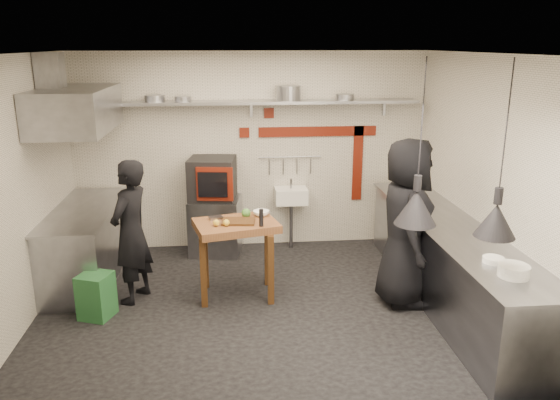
{
  "coord_description": "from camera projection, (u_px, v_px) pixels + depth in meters",
  "views": [
    {
      "loc": [
        -0.35,
        -5.59,
        2.91
      ],
      "look_at": [
        0.23,
        0.3,
        1.19
      ],
      "focal_mm": 35.0,
      "sensor_mm": 36.0,
      "label": 1
    }
  ],
  "objects": [
    {
      "name": "floor",
      "position": [
        262.0,
        309.0,
        6.19
      ],
      "size": [
        5.0,
        5.0,
        0.0
      ],
      "primitive_type": "plane",
      "color": "black",
      "rests_on": "ground"
    },
    {
      "name": "ceiling",
      "position": [
        260.0,
        54.0,
        5.41
      ],
      "size": [
        5.0,
        5.0,
        0.0
      ],
      "primitive_type": "plane",
      "color": "silver",
      "rests_on": "floor"
    },
    {
      "name": "wall_back",
      "position": [
        252.0,
        152.0,
        7.81
      ],
      "size": [
        5.0,
        0.04,
        2.8
      ],
      "primitive_type": "cube",
      "color": "silver",
      "rests_on": "floor"
    },
    {
      "name": "wall_front",
      "position": [
        281.0,
        268.0,
        3.79
      ],
      "size": [
        5.0,
        0.04,
        2.8
      ],
      "primitive_type": "cube",
      "color": "silver",
      "rests_on": "floor"
    },
    {
      "name": "wall_left",
      "position": [
        17.0,
        196.0,
        5.57
      ],
      "size": [
        0.04,
        4.2,
        2.8
      ],
      "primitive_type": "cube",
      "color": "silver",
      "rests_on": "floor"
    },
    {
      "name": "wall_right",
      "position": [
        486.0,
        184.0,
        6.04
      ],
      "size": [
        0.04,
        4.2,
        2.8
      ],
      "primitive_type": "cube",
      "color": "silver",
      "rests_on": "floor"
    },
    {
      "name": "red_band_horiz",
      "position": [
        318.0,
        131.0,
        7.8
      ],
      "size": [
        1.7,
        0.02,
        0.14
      ],
      "primitive_type": "cube",
      "color": "#64180C",
      "rests_on": "wall_back"
    },
    {
      "name": "red_band_vert",
      "position": [
        358.0,
        163.0,
        7.99
      ],
      "size": [
        0.14,
        0.02,
        1.1
      ],
      "primitive_type": "cube",
      "color": "#64180C",
      "rests_on": "wall_back"
    },
    {
      "name": "red_tile_a",
      "position": [
        269.0,
        113.0,
        7.66
      ],
      "size": [
        0.14,
        0.02,
        0.14
      ],
      "primitive_type": "cube",
      "color": "#64180C",
      "rests_on": "wall_back"
    },
    {
      "name": "red_tile_b",
      "position": [
        244.0,
        133.0,
        7.7
      ],
      "size": [
        0.14,
        0.02,
        0.14
      ],
      "primitive_type": "cube",
      "color": "#64180C",
      "rests_on": "wall_back"
    },
    {
      "name": "back_shelf",
      "position": [
        252.0,
        102.0,
        7.44
      ],
      "size": [
        4.6,
        0.34,
        0.04
      ],
      "primitive_type": "cube",
      "color": "gray",
      "rests_on": "wall_back"
    },
    {
      "name": "shelf_bracket_left",
      "position": [
        112.0,
        110.0,
        7.43
      ],
      "size": [
        0.04,
        0.06,
        0.24
      ],
      "primitive_type": "cube",
      "color": "gray",
      "rests_on": "wall_back"
    },
    {
      "name": "shelf_bracket_mid",
      "position": [
        251.0,
        108.0,
        7.61
      ],
      "size": [
        0.04,
        0.06,
        0.24
      ],
      "primitive_type": "cube",
      "color": "gray",
      "rests_on": "wall_back"
    },
    {
      "name": "shelf_bracket_right",
      "position": [
        384.0,
        107.0,
        7.78
      ],
      "size": [
        0.04,
        0.06,
        0.24
      ],
      "primitive_type": "cube",
      "color": "gray",
      "rests_on": "wall_back"
    },
    {
      "name": "pan_far_left",
      "position": [
        155.0,
        98.0,
        7.3
      ],
      "size": [
        0.33,
        0.33,
        0.09
      ],
      "primitive_type": "cylinder",
      "rotation": [
        0.0,
        0.0,
        -0.28
      ],
      "color": "gray",
      "rests_on": "back_shelf"
    },
    {
      "name": "pan_mid_left",
      "position": [
        183.0,
        99.0,
        7.33
      ],
      "size": [
        0.23,
        0.23,
        0.07
      ],
      "primitive_type": "cylinder",
      "rotation": [
        0.0,
        0.0,
        0.02
      ],
      "color": "gray",
      "rests_on": "back_shelf"
    },
    {
      "name": "stock_pot",
      "position": [
        289.0,
        93.0,
        7.45
      ],
      "size": [
        0.43,
        0.43,
        0.2
      ],
      "primitive_type": "cylinder",
      "rotation": [
        0.0,
        0.0,
        -0.34
      ],
      "color": "gray",
      "rests_on": "back_shelf"
    },
    {
      "name": "pan_right",
      "position": [
        345.0,
        97.0,
        7.54
      ],
      "size": [
        0.33,
        0.33,
        0.08
      ],
      "primitive_type": "cylinder",
      "rotation": [
        0.0,
        0.0,
        -0.43
      ],
      "color": "gray",
      "rests_on": "back_shelf"
    },
    {
      "name": "oven_stand",
      "position": [
        216.0,
        225.0,
        7.76
      ],
      "size": [
        0.77,
        0.72,
        0.8
      ],
      "primitive_type": "cube",
      "rotation": [
        0.0,
        0.0,
        -0.14
      ],
      "color": "gray",
      "rests_on": "floor"
    },
    {
      "name": "combi_oven",
      "position": [
        212.0,
        179.0,
        7.56
      ],
      "size": [
        0.69,
        0.66,
        0.58
      ],
      "primitive_type": "cube",
      "rotation": [
        0.0,
        0.0,
        -0.14
      ],
      "color": "black",
      "rests_on": "oven_stand"
    },
    {
      "name": "oven_door",
      "position": [
        215.0,
        184.0,
        7.26
      ],
      "size": [
        0.49,
        0.1,
        0.46
      ],
      "primitive_type": "cube",
      "rotation": [
        0.0,
        0.0,
        -0.14
      ],
      "color": "#64180C",
      "rests_on": "combi_oven"
    },
    {
      "name": "oven_glass",
      "position": [
        213.0,
        185.0,
        7.23
      ],
      "size": [
        0.39,
        0.07,
        0.34
      ],
      "primitive_type": "cube",
      "rotation": [
        0.0,
        0.0,
        -0.14
      ],
      "color": "black",
      "rests_on": "oven_door"
    },
    {
      "name": "hand_sink",
      "position": [
        291.0,
        196.0,
        7.86
      ],
      "size": [
        0.46,
        0.34,
        0.22
      ],
      "primitive_type": "cube",
      "color": "white",
      "rests_on": "wall_back"
    },
    {
      "name": "sink_tap",
      "position": [
        291.0,
        184.0,
        7.81
      ],
      "size": [
        0.03,
        0.03,
        0.14
      ],
      "primitive_type": "cylinder",
      "color": "gray",
      "rests_on": "hand_sink"
    },
    {
      "name": "sink_drain",
      "position": [
        291.0,
        225.0,
        7.94
      ],
      "size": [
        0.06,
        0.06,
        0.66
      ],
      "primitive_type": "cylinder",
      "color": "gray",
      "rests_on": "floor"
    },
    {
      "name": "utensil_rail",
      "position": [
        290.0,
        157.0,
        7.84
      ],
      "size": [
        0.9,
        0.02,
        0.02
      ],
      "primitive_type": "cylinder",
      "rotation": [
        0.0,
        1.57,
        0.0
      ],
      "color": "gray",
      "rests_on": "wall_back"
    },
    {
      "name": "counter_right",
      "position": [
        448.0,
        265.0,
        6.27
      ],
      "size": [
        0.7,
        3.8,
        0.9
      ],
      "primitive_type": "cube",
      "color": "gray",
      "rests_on": "floor"
    },
    {
      "name": "counter_right_top",
      "position": [
        452.0,
        226.0,
        6.14
      ],
      "size": [
        0.76,
        3.9,
        0.03
      ],
      "primitive_type": "cube",
      "color": "gray",
      "rests_on": "counter_right"
    },
    {
      "name": "plate_stack",
      "position": [
        514.0,
        271.0,
        4.77
      ],
      "size": [
        0.34,
        0.34,
        0.11
      ],
      "primitive_type": "cylinder",
      "rotation": [
        0.0,
        0.0,
        0.32
      ],
      "color": "white",
      "rests_on": "counter_right_top"
    },
    {
      "name": "small_bowl_right",
      "position": [
        493.0,
        260.0,
        5.09
      ],
      "size": [
        0.21,
        0.21,
        0.05
      ],
      "primitive_type": "cylinder",
      "rotation": [
        0.0,
        0.0,
        -0.08
      ],
      "color": "white",
      "rests_on": "counter_right_top"
    },
    {
      "name": "counter_left",
      "position": [
        86.0,
        245.0,
        6.87
      ],
      "size": [
        0.7,
        1.9,
        0.9
      ],
      "primitive_type": "cube",
      "color": "gray",
      "rests_on": "floor"
    },
    {
      "name": "counter_left_top",
      "position": [
        83.0,
        210.0,
        6.74
      ],
      "size": [
        0.76,
        2.0,
        0.03
      ],
      "primitive_type": "cube",
      "color": "gray",
      "rests_on": "counter_left"
    },
    {
      "name": "extractor_hood",
      "position": [
        76.0,
        109.0,
        6.4
      ],
      "size": [
        0.78,
        1.6,
        0.5
      ],
      "primitive_type": "cube",
      "color": "gray",
      "rests_on": "ceiling"
    },
    {
      "name": "hood_duct",
      "position": [
        50.0,
        75.0,
        6.26
      ],
      "size": [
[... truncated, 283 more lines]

